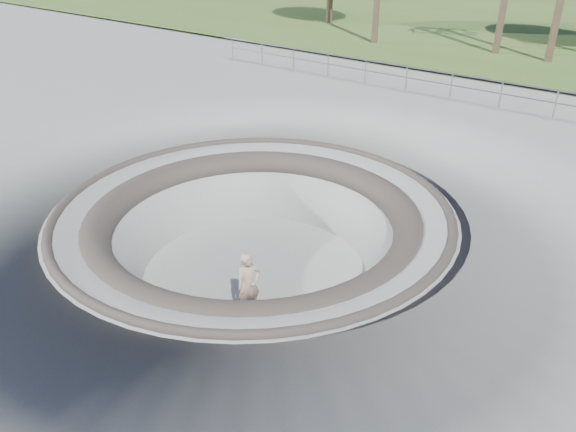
# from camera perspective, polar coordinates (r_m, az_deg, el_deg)

# --- Properties ---
(ground) EXTENTS (180.00, 180.00, 0.00)m
(ground) POSITION_cam_1_polar(r_m,az_deg,el_deg) (14.49, -3.53, 0.79)
(ground) COLOR #A9AAA5
(ground) RESTS_ON ground
(skate_bowl) EXTENTS (14.00, 14.00, 4.10)m
(skate_bowl) POSITION_cam_1_polar(r_m,az_deg,el_deg) (15.41, -3.34, -5.27)
(skate_bowl) COLOR #A9AAA5
(skate_bowl) RESTS_ON ground
(safety_railing) EXTENTS (25.00, 0.06, 1.03)m
(safety_railing) POSITION_cam_1_polar(r_m,az_deg,el_deg) (23.97, 16.25, 12.57)
(safety_railing) COLOR gray
(safety_railing) RESTS_ON ground
(skateboard) EXTENTS (0.80, 0.51, 0.08)m
(skateboard) POSITION_cam_1_polar(r_m,az_deg,el_deg) (13.77, -3.91, -9.89)
(skateboard) COLOR #9B633E
(skateboard) RESTS_ON ground
(skater) EXTENTS (0.58, 0.70, 1.66)m
(skater) POSITION_cam_1_polar(r_m,az_deg,el_deg) (13.27, -4.03, -7.01)
(skater) COLOR tan
(skater) RESTS_ON skateboard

